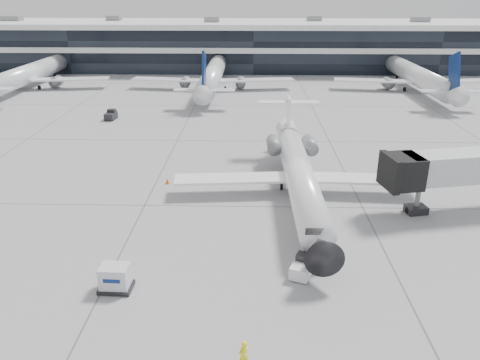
{
  "coord_description": "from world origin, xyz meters",
  "views": [
    {
      "loc": [
        -0.19,
        -38.74,
        18.46
      ],
      "look_at": [
        -1.21,
        0.05,
        2.6
      ],
      "focal_mm": 35.0,
      "sensor_mm": 36.0,
      "label": 1
    }
  ],
  "objects_px": {
    "regional_jet": "(299,172)",
    "baggage_tug": "(303,267)",
    "cargo_uld": "(115,278)",
    "ramp_worker": "(243,355)"
  },
  "relations": [
    {
      "from": "regional_jet",
      "to": "cargo_uld",
      "type": "distance_m",
      "value": 20.84
    },
    {
      "from": "ramp_worker",
      "to": "baggage_tug",
      "type": "height_order",
      "value": "ramp_worker"
    },
    {
      "from": "baggage_tug",
      "to": "cargo_uld",
      "type": "height_order",
      "value": "cargo_uld"
    },
    {
      "from": "regional_jet",
      "to": "baggage_tug",
      "type": "distance_m",
      "value": 13.96
    },
    {
      "from": "ramp_worker",
      "to": "baggage_tug",
      "type": "distance_m",
      "value": 9.66
    },
    {
      "from": "ramp_worker",
      "to": "baggage_tug",
      "type": "bearing_deg",
      "value": -158.82
    },
    {
      "from": "regional_jet",
      "to": "baggage_tug",
      "type": "xyz_separation_m",
      "value": [
        -0.9,
        -13.82,
        -1.73
      ]
    },
    {
      "from": "regional_jet",
      "to": "baggage_tug",
      "type": "height_order",
      "value": "regional_jet"
    },
    {
      "from": "cargo_uld",
      "to": "regional_jet",
      "type": "bearing_deg",
      "value": 52.32
    },
    {
      "from": "regional_jet",
      "to": "baggage_tug",
      "type": "relative_size",
      "value": 11.92
    }
  ]
}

